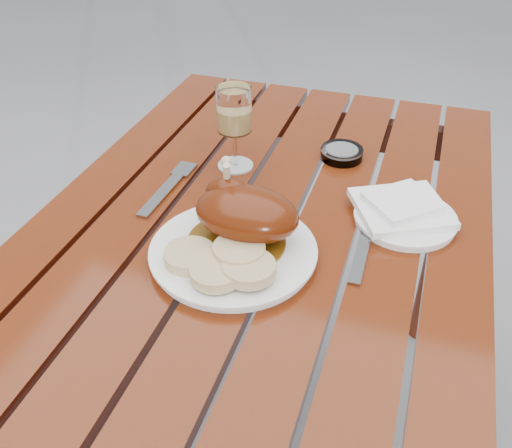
{
  "coord_description": "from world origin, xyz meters",
  "views": [
    {
      "loc": [
        0.25,
        -0.81,
        1.35
      ],
      "look_at": [
        0.01,
        -0.07,
        0.78
      ],
      "focal_mm": 40.0,
      "sensor_mm": 36.0,
      "label": 1
    }
  ],
  "objects": [
    {
      "name": "wine_glass",
      "position": [
        -0.11,
        0.15,
        0.84
      ],
      "size": [
        0.08,
        0.08,
        0.17
      ],
      "primitive_type": "cylinder",
      "rotation": [
        0.0,
        0.0,
        0.02
      ],
      "color": "#DAB463",
      "rests_on": "table"
    },
    {
      "name": "roast_duck",
      "position": [
        -0.01,
        -0.09,
        0.82
      ],
      "size": [
        0.18,
        0.17,
        0.13
      ],
      "color": "#5E390A",
      "rests_on": "dinner_plate"
    },
    {
      "name": "fork",
      "position": [
        -0.21,
        0.02,
        0.75
      ],
      "size": [
        0.03,
        0.19,
        0.01
      ],
      "primitive_type": "cube",
      "rotation": [
        0.0,
        0.0,
        -0.03
      ],
      "color": "gray",
      "rests_on": "table"
    },
    {
      "name": "side_plate",
      "position": [
        0.25,
        0.06,
        0.76
      ],
      "size": [
        0.24,
        0.24,
        0.01
      ],
      "primitive_type": "cylinder",
      "rotation": [
        0.0,
        0.0,
        -0.41
      ],
      "color": "white",
      "rests_on": "table"
    },
    {
      "name": "dinner_plate",
      "position": [
        -0.01,
        -0.13,
        0.76
      ],
      "size": [
        0.34,
        0.34,
        0.02
      ],
      "primitive_type": "cylinder",
      "rotation": [
        0.0,
        0.0,
        -0.24
      ],
      "color": "white",
      "rests_on": "table"
    },
    {
      "name": "bread_dumplings",
      "position": [
        -0.01,
        -0.18,
        0.78
      ],
      "size": [
        0.19,
        0.13,
        0.03
      ],
      "color": "tan",
      "rests_on": "dinner_plate"
    },
    {
      "name": "table",
      "position": [
        0.0,
        0.0,
        0.38
      ],
      "size": [
        0.8,
        1.2,
        0.75
      ],
      "primitive_type": "cube",
      "color": "maroon",
      "rests_on": "ground"
    },
    {
      "name": "knife",
      "position": [
        0.19,
        -0.03,
        0.75
      ],
      "size": [
        0.02,
        0.21,
        0.01
      ],
      "primitive_type": "cube",
      "rotation": [
        0.0,
        0.0,
        0.02
      ],
      "color": "gray",
      "rests_on": "table"
    },
    {
      "name": "napkin",
      "position": [
        0.24,
        0.07,
        0.77
      ],
      "size": [
        0.21,
        0.2,
        0.01
      ],
      "primitive_type": "cube",
      "rotation": [
        0.0,
        0.0,
        0.49
      ],
      "color": "white",
      "rests_on": "side_plate"
    },
    {
      "name": "ashtray",
      "position": [
        0.09,
        0.26,
        0.76
      ],
      "size": [
        0.12,
        0.12,
        0.02
      ],
      "primitive_type": "cylinder",
      "rotation": [
        0.0,
        0.0,
        0.36
      ],
      "color": "#B2B7BC",
      "rests_on": "table"
    }
  ]
}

